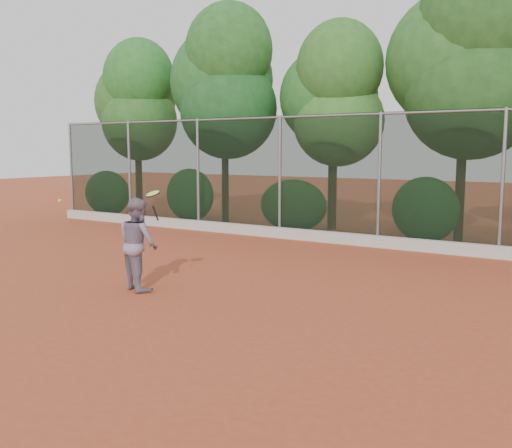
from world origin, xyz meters
The scene contains 7 objects.
ground centered at (0.00, 0.00, 0.00)m, with size 80.00×80.00×0.00m, color #A54426.
concrete_curb centered at (0.00, 6.82, 0.15)m, with size 24.00×0.20×0.30m, color beige.
tennis_player centered at (-2.00, 0.16, 0.84)m, with size 0.82×0.64×1.68m, color gray.
chainlink_fence centered at (0.00, 7.00, 1.86)m, with size 24.09×0.09×3.50m.
foliage_backdrop centered at (-0.55, 8.98, 4.40)m, with size 23.70×3.63×7.55m.
tennis_racket centered at (-1.60, 0.14, 1.73)m, with size 0.33×0.32×0.56m.
tennis_ball_in_flight centered at (-3.63, -0.23, 1.57)m, with size 0.07×0.07×0.07m.
Camera 1 is at (5.28, -7.30, 2.54)m, focal length 40.00 mm.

